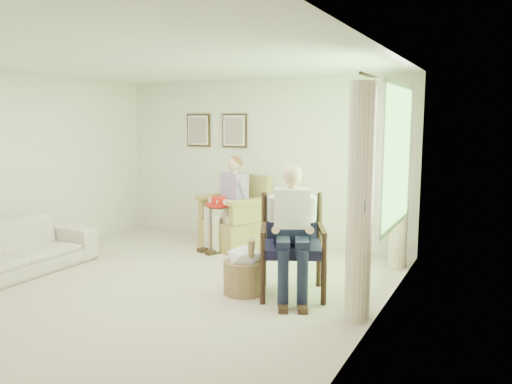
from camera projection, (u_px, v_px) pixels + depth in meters
The scene contains 17 objects.
floor at pixel (155, 289), 5.79m from camera, with size 5.50×5.50×0.00m, color beige.
back_wall at pixel (260, 161), 8.04m from camera, with size 5.00×0.04×2.60m, color silver.
left_wall at pixel (4, 168), 6.73m from camera, with size 0.04×5.50×2.60m, color silver.
right_wall at pixel (372, 192), 4.49m from camera, with size 0.04×5.50×2.60m, color silver.
ceiling at pixel (148, 59), 5.43m from camera, with size 5.00×5.50×0.02m, color white.
window at pixel (397, 153), 5.52m from camera, with size 0.13×2.50×1.63m.
curtain_left at pixel (360, 203), 4.78m from camera, with size 0.34×0.34×2.30m, color #F5DFBF.
curtain_right at pixel (400, 182), 6.51m from camera, with size 0.34×0.34×2.30m, color #F5DFBF.
framed_print_left at pixel (198, 130), 8.45m from camera, with size 0.45×0.05×0.55m.
framed_print_right at pixel (234, 131), 8.14m from camera, with size 0.45×0.05×0.55m.
wicker_armchair at pixel (236, 224), 7.72m from camera, with size 0.87×0.86×1.11m.
wood_armchair at pixel (296, 241), 5.60m from camera, with size 0.71×0.66×1.09m.
sofa at pixel (7, 251), 6.23m from camera, with size 0.87×2.22×0.65m, color beige.
person_wicker at pixel (231, 196), 7.52m from camera, with size 0.40×0.63×1.38m.
person_dark at pixel (290, 222), 5.41m from camera, with size 0.40×0.62×1.43m.
red_hat at pixel (219, 203), 7.42m from camera, with size 0.37×0.37×0.14m.
hatbox at pixel (245, 269), 5.63m from camera, with size 0.56×0.56×0.71m.
Camera 1 is at (3.58, -4.44, 1.93)m, focal length 35.00 mm.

